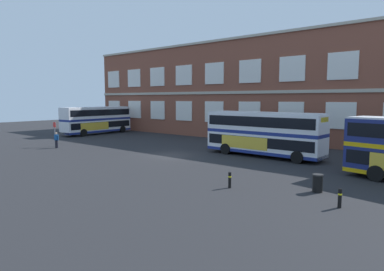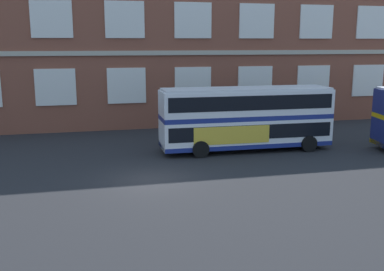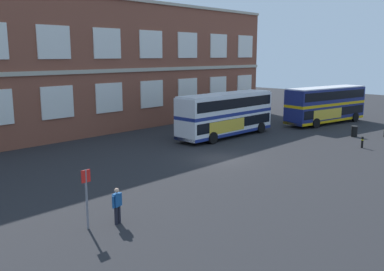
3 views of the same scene
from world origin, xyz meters
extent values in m
plane|color=#232326|center=(0.00, 2.00, 0.00)|extent=(120.00, 120.00, 0.00)
cube|color=brown|center=(-2.51, 18.00, 6.34)|extent=(53.98, 8.00, 12.68)
cube|color=#B2A893|center=(-2.51, 13.92, 6.09)|extent=(53.98, 0.16, 0.36)
cube|color=silver|center=(-5.21, 13.94, 3.55)|extent=(3.02, 0.12, 2.79)
cube|color=silver|center=(0.19, 13.94, 3.55)|extent=(3.02, 0.12, 2.79)
cube|color=silver|center=(5.59, 13.94, 3.55)|extent=(3.02, 0.12, 2.79)
cube|color=silver|center=(10.99, 13.94, 3.55)|extent=(3.02, 0.12, 2.79)
cube|color=silver|center=(16.39, 13.94, 3.55)|extent=(3.02, 0.12, 2.79)
cube|color=silver|center=(21.79, 13.94, 3.55)|extent=(3.02, 0.12, 2.79)
cube|color=silver|center=(-5.21, 13.94, 8.62)|extent=(3.02, 0.12, 2.79)
cube|color=silver|center=(0.19, 13.94, 8.62)|extent=(3.02, 0.12, 2.79)
cube|color=silver|center=(5.59, 13.94, 8.62)|extent=(3.02, 0.12, 2.79)
cube|color=silver|center=(10.99, 13.94, 8.62)|extent=(3.02, 0.12, 2.79)
cube|color=silver|center=(16.39, 13.94, 8.62)|extent=(3.02, 0.12, 2.79)
cube|color=silver|center=(21.79, 13.94, 8.62)|extent=(3.02, 0.12, 2.79)
cube|color=silver|center=(6.96, 5.09, 1.23)|extent=(11.04, 2.72, 1.75)
cube|color=black|center=(6.96, 5.09, 1.44)|extent=(10.60, 2.75, 0.90)
cube|color=navy|center=(6.96, 5.09, 2.25)|extent=(11.04, 2.72, 0.30)
cube|color=silver|center=(6.96, 5.09, 3.17)|extent=(11.04, 2.72, 1.55)
cube|color=black|center=(6.96, 5.09, 3.25)|extent=(10.60, 2.75, 0.90)
cube|color=navy|center=(6.96, 5.09, 0.49)|extent=(11.04, 2.74, 0.28)
cube|color=silver|center=(6.96, 5.09, 4.01)|extent=(10.82, 2.62, 0.12)
cube|color=gold|center=(5.62, 3.83, 1.31)|extent=(4.84, 0.11, 1.10)
cube|color=yellow|center=(12.43, 5.01, 3.60)|extent=(0.09, 1.66, 0.40)
cylinder|color=black|center=(10.79, 3.76, 0.52)|extent=(1.04, 0.34, 1.04)
cylinder|color=black|center=(10.83, 6.31, 0.52)|extent=(1.04, 0.34, 1.04)
cylinder|color=black|center=(3.64, 3.87, 0.52)|extent=(1.04, 0.34, 1.04)
cylinder|color=black|center=(3.68, 6.42, 0.52)|extent=(1.04, 0.34, 1.04)
camera|label=1|loc=(21.93, -22.78, 5.27)|focal=31.86mm
camera|label=2|loc=(-3.08, -21.93, 6.87)|focal=42.17mm
camera|label=3|loc=(-23.54, -19.32, 7.59)|focal=39.40mm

